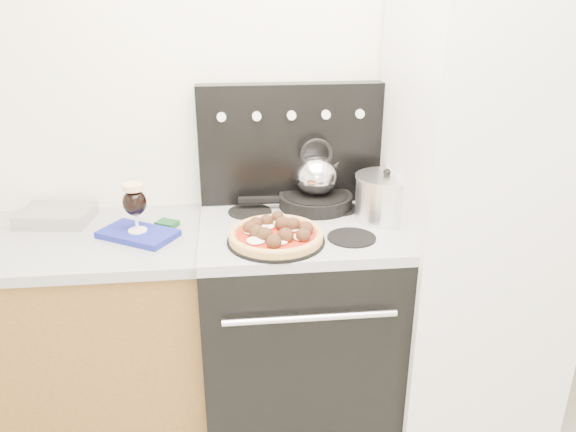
{
  "coord_description": "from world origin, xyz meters",
  "views": [
    {
      "loc": [
        -0.18,
        -0.82,
        1.77
      ],
      "look_at": [
        0.03,
        1.05,
        1.01
      ],
      "focal_mm": 35.0,
      "sensor_mm": 36.0,
      "label": 1
    }
  ],
  "objects": [
    {
      "name": "pizza",
      "position": [
        -0.02,
        1.02,
        0.96
      ],
      "size": [
        0.43,
        0.43,
        0.05
      ],
      "primitive_type": null,
      "rotation": [
        0.0,
        0.0,
        0.31
      ],
      "color": "gold",
      "rests_on": "pizza_pan"
    },
    {
      "name": "room_shell",
      "position": [
        0.0,
        0.29,
        1.25
      ],
      "size": [
        3.52,
        3.01,
        2.52
      ],
      "color": "#B9B2A1",
      "rests_on": "ground"
    },
    {
      "name": "oven_mitt",
      "position": [
        -0.53,
        1.17,
        0.91
      ],
      "size": [
        0.33,
        0.29,
        0.02
      ],
      "primitive_type": "cube",
      "rotation": [
        0.0,
        0.0,
        -0.55
      ],
      "color": "navy",
      "rests_on": "countertop"
    },
    {
      "name": "stove_body",
      "position": [
        0.08,
        1.18,
        0.44
      ],
      "size": [
        0.76,
        0.65,
        0.88
      ],
      "primitive_type": "cube",
      "color": "black",
      "rests_on": "ground"
    },
    {
      "name": "pizza_pan",
      "position": [
        -0.02,
        1.02,
        0.93
      ],
      "size": [
        0.39,
        0.39,
        0.01
      ],
      "primitive_type": "cylinder",
      "rotation": [
        0.0,
        0.0,
        -0.11
      ],
      "color": "#242424",
      "rests_on": "cooktop"
    },
    {
      "name": "cooktop",
      "position": [
        0.08,
        1.18,
        0.9
      ],
      "size": [
        0.76,
        0.65,
        0.04
      ],
      "primitive_type": "cube",
      "color": "#ADADB2",
      "rests_on": "stove_body"
    },
    {
      "name": "tea_kettle",
      "position": [
        0.18,
        1.36,
        1.07
      ],
      "size": [
        0.21,
        0.21,
        0.2
      ],
      "primitive_type": null,
      "rotation": [
        0.0,
        0.0,
        0.15
      ],
      "color": "silver",
      "rests_on": "skillet"
    },
    {
      "name": "base_cabinet",
      "position": [
        -1.02,
        1.2,
        0.43
      ],
      "size": [
        1.45,
        0.6,
        0.86
      ],
      "primitive_type": "cube",
      "color": "brown",
      "rests_on": "ground"
    },
    {
      "name": "beer_glass",
      "position": [
        -0.53,
        1.17,
        1.02
      ],
      "size": [
        0.11,
        0.11,
        0.19
      ],
      "primitive_type": null,
      "rotation": [
        0.0,
        0.0,
        -0.34
      ],
      "color": "black",
      "rests_on": "oven_mitt"
    },
    {
      "name": "skillet",
      "position": [
        0.18,
        1.36,
        0.95
      ],
      "size": [
        0.32,
        0.32,
        0.05
      ],
      "primitive_type": "cylinder",
      "rotation": [
        0.0,
        0.0,
        -0.03
      ],
      "color": "black",
      "rests_on": "cooktop"
    },
    {
      "name": "backguard",
      "position": [
        0.08,
        1.45,
        1.17
      ],
      "size": [
        0.76,
        0.08,
        0.5
      ],
      "primitive_type": "cube",
      "color": "black",
      "rests_on": "cooktop"
    },
    {
      "name": "countertop",
      "position": [
        -1.02,
        1.2,
        0.88
      ],
      "size": [
        1.48,
        0.63,
        0.04
      ],
      "primitive_type": "cube",
      "color": "#9B9CA2",
      "rests_on": "base_cabinet"
    },
    {
      "name": "fridge",
      "position": [
        0.78,
        1.15,
        0.95
      ],
      "size": [
        0.64,
        0.68,
        1.9
      ],
      "primitive_type": "cube",
      "color": "silver",
      "rests_on": "ground"
    },
    {
      "name": "stock_pot",
      "position": [
        0.43,
        1.2,
        1.0
      ],
      "size": [
        0.25,
        0.25,
        0.17
      ],
      "primitive_type": "cylinder",
      "rotation": [
        0.0,
        0.0,
        -0.05
      ],
      "color": "silver",
      "rests_on": "cooktop"
    },
    {
      "name": "foil_sheet",
      "position": [
        -0.87,
        1.36,
        0.93
      ],
      "size": [
        0.3,
        0.24,
        0.05
      ],
      "primitive_type": "cube",
      "rotation": [
        0.0,
        0.0,
        -0.13
      ],
      "color": "silver",
      "rests_on": "countertop"
    }
  ]
}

